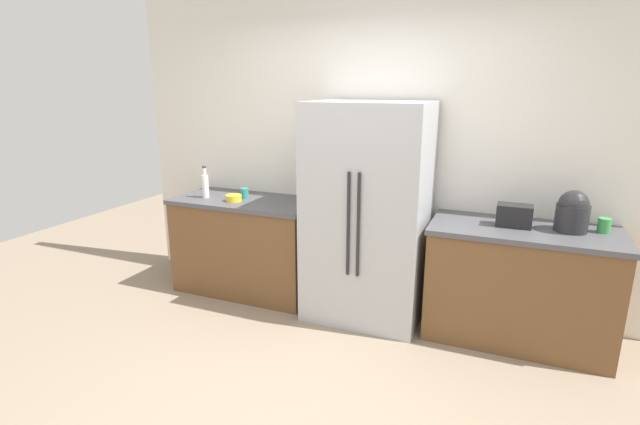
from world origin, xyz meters
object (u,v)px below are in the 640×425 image
Objects in this scene: toaster at (514,216)px; bowl_a at (234,198)px; bottle_a at (205,185)px; cup_a at (604,225)px; refrigerator at (368,213)px; rice_cooker at (573,212)px; cup_b at (244,193)px.

bowl_a is (-2.37, -0.13, -0.05)m from toaster.
bottle_a is 3.29m from cup_a.
bottle_a is at bearing 177.10° from bowl_a.
rice_cooker is (1.50, 0.09, 0.14)m from refrigerator.
bottle_a is 0.37m from cup_b.
bottle_a is 2.05× the size of bowl_a.
cup_b is 0.64× the size of bowl_a.
bottle_a is (-1.57, -0.05, 0.12)m from refrigerator.
toaster is 0.83× the size of rice_cooker.
refrigerator is at bearing 2.94° from bowl_a.
cup_a is (0.22, 0.05, -0.09)m from rice_cooker.
cup_a reaches higher than cup_b.
refrigerator is at bearing 1.76° from bottle_a.
rice_cooker is (0.38, 0.03, 0.06)m from toaster.
refrigerator is 7.18× the size of toaster.
toaster is at bearing -172.50° from cup_a.
rice_cooker is 2.07× the size of bowl_a.
bowl_a is at bearing -176.75° from rice_cooker.
bottle_a is at bearing -160.31° from cup_b.
rice_cooker is at bearing 3.25° from bowl_a.
cup_b is (-2.34, 0.01, -0.04)m from toaster.
rice_cooker is 0.24m from cup_a.
cup_b is at bearing 176.49° from refrigerator.
rice_cooker is 2.76m from bowl_a.
refrigerator is at bearing -176.50° from rice_cooker.
refrigerator is at bearing -176.58° from toaster.
rice_cooker is at bearing -166.03° from cup_a.
cup_a is at bearing 7.50° from toaster.
refrigerator is 12.40× the size of bowl_a.
cup_a is at bearing 4.05° from bowl_a.
cup_a is 2.98m from bowl_a.
bottle_a is (-2.69, -0.12, 0.04)m from toaster.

